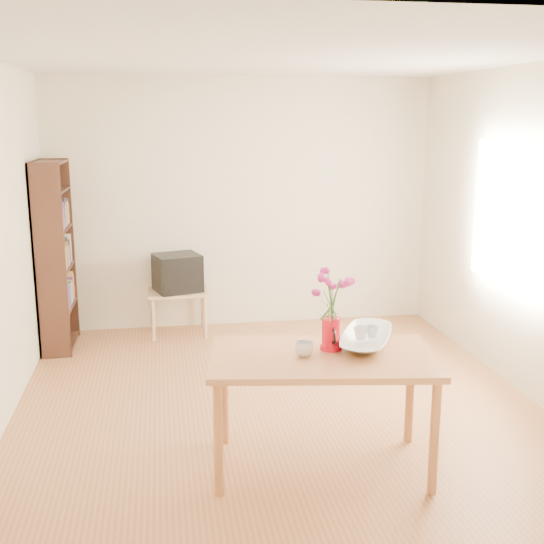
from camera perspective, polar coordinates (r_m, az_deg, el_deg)
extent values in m
plane|color=#995E36|center=(5.37, 0.53, -11.18)|extent=(4.50, 4.50, 0.00)
plane|color=white|center=(4.93, 0.59, 17.67)|extent=(4.50, 4.50, 0.00)
plane|color=#F0E4C1|center=(7.19, -2.54, 5.71)|extent=(4.00, 0.00, 4.00)
plane|color=#F0E4C1|center=(2.86, 8.37, -5.22)|extent=(4.00, 0.00, 4.00)
plane|color=#F0E4C1|center=(5.68, 20.89, 3.02)|extent=(0.00, 4.50, 4.50)
plane|color=white|center=(5.91, 19.35, 4.47)|extent=(0.00, 1.30, 1.30)
cube|color=#AD673B|center=(4.25, 4.25, -7.20)|extent=(1.48, 0.98, 0.04)
cylinder|color=#AD673B|center=(4.08, -4.52, -13.81)|extent=(0.06, 0.06, 0.71)
cylinder|color=#AD673B|center=(4.19, 13.43, -13.36)|extent=(0.06, 0.06, 0.71)
cylinder|color=#AD673B|center=(4.69, -4.01, -10.16)|extent=(0.06, 0.06, 0.71)
cylinder|color=#AD673B|center=(4.79, 11.47, -9.89)|extent=(0.06, 0.06, 0.71)
cube|color=tan|center=(7.02, -7.88, -1.67)|extent=(0.60, 0.45, 0.03)
cylinder|color=tan|center=(6.91, -9.93, -3.97)|extent=(0.04, 0.04, 0.43)
cylinder|color=tan|center=(6.92, -5.62, -3.81)|extent=(0.04, 0.04, 0.43)
cylinder|color=tan|center=(7.26, -9.92, -3.14)|extent=(0.04, 0.04, 0.43)
cylinder|color=tan|center=(7.27, -5.81, -2.99)|extent=(0.04, 0.04, 0.43)
cube|color=black|center=(6.46, -18.11, 0.69)|extent=(0.28, 0.02, 1.80)
cube|color=black|center=(7.11, -17.32, 1.80)|extent=(0.28, 0.03, 1.80)
cube|color=black|center=(6.80, -18.79, 1.23)|extent=(0.02, 0.70, 1.80)
cube|color=black|center=(7.00, -17.22, -5.65)|extent=(0.27, 0.65, 0.02)
cube|color=black|center=(6.89, -17.42, -2.80)|extent=(0.27, 0.65, 0.02)
cube|color=black|center=(6.81, -17.63, 0.28)|extent=(0.27, 0.65, 0.02)
cube|color=black|center=(6.74, -17.84, 3.44)|extent=(0.27, 0.65, 0.02)
cube|color=black|center=(6.69, -18.05, 6.48)|extent=(0.27, 0.65, 0.02)
cube|color=black|center=(6.67, -18.20, 8.70)|extent=(0.27, 0.65, 0.02)
cylinder|color=red|center=(4.32, 4.97, -5.23)|extent=(0.12, 0.12, 0.20)
cylinder|color=red|center=(4.34, 4.95, -6.31)|extent=(0.14, 0.14, 0.02)
cylinder|color=red|center=(4.29, 5.00, -3.93)|extent=(0.13, 0.13, 0.01)
cone|color=red|center=(4.24, 5.21, -4.45)|extent=(0.05, 0.07, 0.06)
torus|color=black|center=(4.38, 4.68, -4.82)|extent=(0.02, 0.10, 0.10)
imported|color=white|center=(4.21, 2.71, -6.44)|extent=(0.12, 0.12, 0.09)
imported|color=white|center=(4.41, 7.95, -3.37)|extent=(0.60, 0.60, 0.42)
imported|color=white|center=(4.41, 7.44, -3.89)|extent=(0.10, 0.10, 0.07)
imported|color=white|center=(4.45, 8.41, -3.78)|extent=(0.10, 0.10, 0.07)
cube|color=black|center=(6.98, -7.93, -0.05)|extent=(0.52, 0.50, 0.38)
cube|color=black|center=(7.04, -7.95, 0.23)|extent=(0.35, 0.29, 0.26)
cube|color=black|center=(6.77, -7.88, -0.26)|extent=(0.33, 0.11, 0.26)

